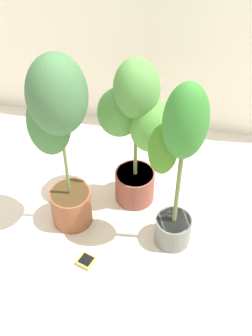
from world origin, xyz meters
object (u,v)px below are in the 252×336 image
Objects in this scene: potted_plant_center at (135,125)px; potted_plant_front_right at (177,160)px; hygrometer_box at (86,261)px; potted_plant_front_left at (58,129)px.

potted_plant_center is 0.35m from potted_plant_front_right.
potted_plant_front_right reaches higher than potted_plant_center.
potted_plant_front_right is at bearing -47.12° from potted_plant_center.
potted_plant_front_right is 0.74m from hygrometer_box.
hygrometer_box is (0.16, -0.27, -0.64)m from potted_plant_front_left.
hygrometer_box is at bearing -107.90° from potted_plant_center.
potted_plant_front_left is 0.57m from potted_plant_front_right.
potted_plant_center is 0.92× the size of potted_plant_front_right.
potted_plant_front_left is (-0.32, -0.22, 0.10)m from potted_plant_center.
potted_plant_front_left is 0.71m from hygrometer_box.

